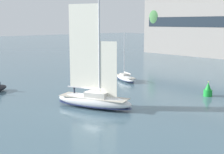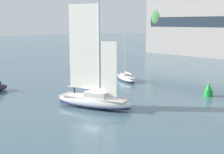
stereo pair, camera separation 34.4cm
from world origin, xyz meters
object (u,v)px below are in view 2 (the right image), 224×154
sailboat_main (94,99)px  tree_shore_left (162,18)px  sailboat_moored_mid_channel (126,78)px  channel_buoy (208,90)px

sailboat_main → tree_shore_left: bearing=122.9°
tree_shore_left → sailboat_main: 74.83m
sailboat_moored_mid_channel → channel_buoy: 16.06m
sailboat_moored_mid_channel → tree_shore_left: bearing=122.8°
sailboat_main → sailboat_moored_mid_channel: 18.15m
tree_shore_left → sailboat_main: size_ratio=1.24×
sailboat_main → sailboat_moored_mid_channel: (-9.88, 15.22, -0.49)m
sailboat_main → sailboat_moored_mid_channel: size_ratio=1.59×
sailboat_main → channel_buoy: bearing=68.5°
channel_buoy → sailboat_moored_mid_channel: bearing=-178.4°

